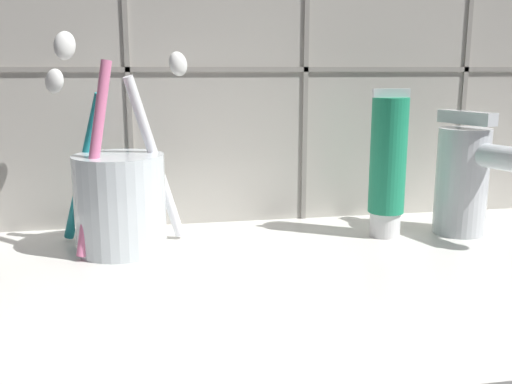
# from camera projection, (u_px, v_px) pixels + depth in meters

# --- Properties ---
(sink_counter) EXTENTS (0.71, 0.34, 0.02)m
(sink_counter) POSITION_uv_depth(u_px,v_px,m) (334.00, 284.00, 0.45)
(sink_counter) COLOR silver
(sink_counter) RESTS_ON ground
(tile_wall_backsplash) EXTENTS (0.81, 0.02, 0.47)m
(tile_wall_backsplash) POSITION_uv_depth(u_px,v_px,m) (288.00, 13.00, 0.57)
(tile_wall_backsplash) COLOR #B7B2A8
(tile_wall_backsplash) RESTS_ON ground
(toothbrush_cup) EXTENTS (0.13, 0.09, 0.19)m
(toothbrush_cup) POSITION_uv_depth(u_px,v_px,m) (119.00, 197.00, 0.50)
(toothbrush_cup) COLOR silver
(toothbrush_cup) RESTS_ON sink_counter
(toothpaste_tube) EXTENTS (0.04, 0.03, 0.14)m
(toothpaste_tube) POSITION_uv_depth(u_px,v_px,m) (388.00, 165.00, 0.54)
(toothpaste_tube) COLOR white
(toothpaste_tube) RESTS_ON sink_counter
(sink_faucet) EXTENTS (0.06, 0.11, 0.12)m
(sink_faucet) POSITION_uv_depth(u_px,v_px,m) (468.00, 176.00, 0.54)
(sink_faucet) COLOR silver
(sink_faucet) RESTS_ON sink_counter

